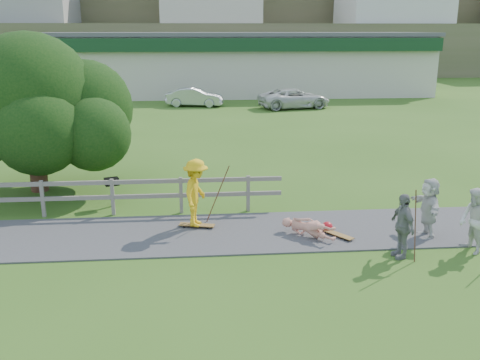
# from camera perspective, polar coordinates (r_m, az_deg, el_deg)

# --- Properties ---
(ground) EXTENTS (260.00, 260.00, 0.00)m
(ground) POSITION_cam_1_polar(r_m,az_deg,el_deg) (13.04, -6.49, -8.26)
(ground) COLOR #355F1B
(ground) RESTS_ON ground
(path) EXTENTS (34.00, 3.00, 0.04)m
(path) POSITION_cam_1_polar(r_m,az_deg,el_deg) (14.41, -6.37, -5.77)
(path) COLOR #3E3E41
(path) RESTS_ON ground
(fence) EXTENTS (15.05, 0.10, 1.10)m
(fence) POSITION_cam_1_polar(r_m,az_deg,el_deg) (16.66, -22.41, -1.37)
(fence) COLOR #615D55
(fence) RESTS_ON ground
(strip_mall) EXTENTS (32.50, 10.75, 5.10)m
(strip_mall) POSITION_cam_1_polar(r_m,az_deg,el_deg) (47.07, -0.68, 12.40)
(strip_mall) COLOR beige
(strip_mall) RESTS_ON ground
(skater_rider) EXTENTS (1.00, 1.35, 1.86)m
(skater_rider) POSITION_cam_1_polar(r_m,az_deg,el_deg) (14.53, -4.70, -1.74)
(skater_rider) COLOR yellow
(skater_rider) RESTS_ON ground
(skater_fallen) EXTENTS (1.31, 1.35, 0.55)m
(skater_fallen) POSITION_cam_1_polar(r_m,az_deg,el_deg) (14.17, 7.29, -5.08)
(skater_fallen) COLOR tan
(skater_fallen) RESTS_ON ground
(spectator_a) EXTENTS (0.68, 0.84, 1.62)m
(spectator_a) POSITION_cam_1_polar(r_m,az_deg,el_deg) (14.17, 23.71, -4.03)
(spectator_a) COLOR silver
(spectator_a) RESTS_ON ground
(spectator_b) EXTENTS (0.52, 0.98, 1.59)m
(spectator_b) POSITION_cam_1_polar(r_m,az_deg,el_deg) (13.29, 16.92, -4.69)
(spectator_b) COLOR gray
(spectator_b) RESTS_ON ground
(spectator_d) EXTENTS (0.53, 1.52, 1.62)m
(spectator_d) POSITION_cam_1_polar(r_m,az_deg,el_deg) (14.76, 19.47, -2.83)
(spectator_d) COLOR silver
(spectator_d) RESTS_ON ground
(car_silver) EXTENTS (4.19, 2.09, 1.32)m
(car_silver) POSITION_cam_1_polar(r_m,az_deg,el_deg) (38.78, -4.86, 8.80)
(car_silver) COLOR #AFB4B8
(car_silver) RESTS_ON ground
(car_white) EXTENTS (5.32, 3.23, 1.38)m
(car_white) POSITION_cam_1_polar(r_m,az_deg,el_deg) (37.85, 5.81, 8.65)
(car_white) COLOR silver
(car_white) RESTS_ON ground
(tree) EXTENTS (6.66, 6.66, 4.48)m
(tree) POSITION_cam_1_polar(r_m,az_deg,el_deg) (18.97, -21.17, 5.44)
(tree) COLOR black
(tree) RESTS_ON ground
(bbq) EXTENTS (0.50, 0.43, 0.90)m
(bbq) POSITION_cam_1_polar(r_m,az_deg,el_deg) (16.94, -13.46, -1.28)
(bbq) COLOR black
(bbq) RESTS_ON ground
(longboard_rider) EXTENTS (1.01, 0.46, 0.11)m
(longboard_rider) POSITION_cam_1_polar(r_m,az_deg,el_deg) (14.82, -4.62, -4.97)
(longboard_rider) COLOR brown
(longboard_rider) RESTS_ON ground
(longboard_fallen) EXTENTS (0.69, 0.84, 0.10)m
(longboard_fallen) POSITION_cam_1_polar(r_m,az_deg,el_deg) (14.34, 10.48, -5.93)
(longboard_fallen) COLOR brown
(longboard_fallen) RESTS_ON ground
(helmet) EXTENTS (0.30, 0.30, 0.30)m
(helmet) POSITION_cam_1_polar(r_m,az_deg,el_deg) (14.66, 9.29, -4.96)
(helmet) COLOR red
(helmet) RESTS_ON ground
(pole_rider) EXTENTS (0.03, 0.03, 1.79)m
(pole_rider) POSITION_cam_1_polar(r_m,az_deg,el_deg) (14.94, -2.41, -1.34)
(pole_rider) COLOR #573123
(pole_rider) RESTS_ON ground
(pole_spec_left) EXTENTS (0.03, 0.03, 1.78)m
(pole_spec_left) POSITION_cam_1_polar(r_m,az_deg,el_deg) (13.06, 18.19, -4.72)
(pole_spec_left) COLOR #573123
(pole_spec_left) RESTS_ON ground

